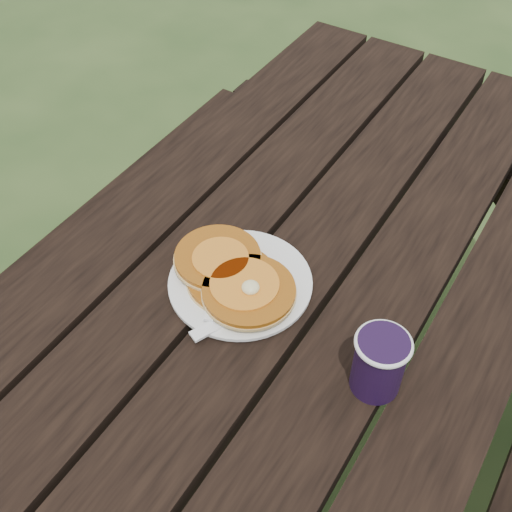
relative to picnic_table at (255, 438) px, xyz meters
The scene contains 7 objects.
ground 0.37m from the picnic_table, ahead, with size 60.00×60.00×0.00m, color #283F1B.
picnic_table is the anchor object (origin of this frame).
plate 0.39m from the picnic_table, 140.21° to the left, with size 0.22×0.22×0.01m, color white.
pancake_stack 0.41m from the picnic_table, 148.25° to the left, with size 0.22×0.18×0.04m.
knife 0.40m from the picnic_table, 168.53° to the right, with size 0.02×0.18×0.01m, color white.
fork 0.41m from the picnic_table, behind, with size 0.03×0.16×0.01m, color white, non-canonical shape.
coffee_cup 0.49m from the picnic_table, ahead, with size 0.08×0.08×0.10m.
Camera 1 is at (0.32, -0.51, 1.53)m, focal length 45.00 mm.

